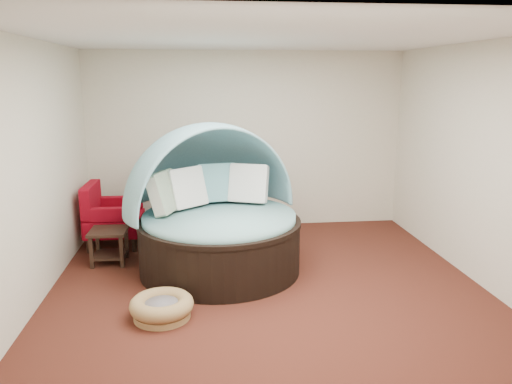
{
  "coord_description": "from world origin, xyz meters",
  "views": [
    {
      "loc": [
        -0.73,
        -5.41,
        2.39
      ],
      "look_at": [
        -0.06,
        0.6,
        1.0
      ],
      "focal_mm": 35.0,
      "sensor_mm": 36.0,
      "label": 1
    }
  ],
  "objects": [
    {
      "name": "wall_front",
      "position": [
        0.0,
        -2.5,
        1.4
      ],
      "size": [
        5.0,
        0.0,
        5.0
      ],
      "primitive_type": "plane",
      "rotation": [
        -1.57,
        0.0,
        0.0
      ],
      "color": "beige",
      "rests_on": "floor"
    },
    {
      "name": "ceiling",
      "position": [
        0.0,
        0.0,
        2.8
      ],
      "size": [
        5.0,
        5.0,
        0.0
      ],
      "primitive_type": "plane",
      "rotation": [
        3.14,
        0.0,
        0.0
      ],
      "color": "white",
      "rests_on": "wall_back"
    },
    {
      "name": "pet_basket",
      "position": [
        -1.17,
        -0.67,
        0.12
      ],
      "size": [
        0.79,
        0.79,
        0.23
      ],
      "rotation": [
        0.0,
        0.0,
        -0.24
      ],
      "color": "olive",
      "rests_on": "floor"
    },
    {
      "name": "wall_left",
      "position": [
        -2.5,
        0.0,
        1.4
      ],
      "size": [
        0.0,
        5.0,
        5.0
      ],
      "primitive_type": "plane",
      "rotation": [
        1.57,
        0.0,
        1.57
      ],
      "color": "beige",
      "rests_on": "floor"
    },
    {
      "name": "red_armchair",
      "position": [
        -2.06,
        1.71,
        0.42
      ],
      "size": [
        0.79,
        0.8,
        0.92
      ],
      "rotation": [
        0.0,
        0.0,
        -0.01
      ],
      "color": "black",
      "rests_on": "floor"
    },
    {
      "name": "side_table",
      "position": [
        -1.96,
        0.97,
        0.29
      ],
      "size": [
        0.48,
        0.48,
        0.45
      ],
      "rotation": [
        0.0,
        0.0,
        -0.02
      ],
      "color": "black",
      "rests_on": "floor"
    },
    {
      "name": "floor",
      "position": [
        0.0,
        0.0,
        0.0
      ],
      "size": [
        5.0,
        5.0,
        0.0
      ],
      "primitive_type": "plane",
      "color": "#4C2115",
      "rests_on": "ground"
    },
    {
      "name": "wall_back",
      "position": [
        0.0,
        2.5,
        1.4
      ],
      "size": [
        5.0,
        0.0,
        5.0
      ],
      "primitive_type": "plane",
      "rotation": [
        1.57,
        0.0,
        0.0
      ],
      "color": "beige",
      "rests_on": "floor"
    },
    {
      "name": "wall_right",
      "position": [
        2.5,
        0.0,
        1.4
      ],
      "size": [
        0.0,
        5.0,
        5.0
      ],
      "primitive_type": "plane",
      "rotation": [
        1.57,
        0.0,
        -1.57
      ],
      "color": "beige",
      "rests_on": "floor"
    },
    {
      "name": "canopy_daybed",
      "position": [
        -0.58,
        0.66,
        0.86
      ],
      "size": [
        2.71,
        2.68,
        1.86
      ],
      "rotation": [
        0.0,
        0.0,
        0.43
      ],
      "color": "black",
      "rests_on": "floor"
    }
  ]
}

